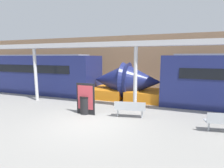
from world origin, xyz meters
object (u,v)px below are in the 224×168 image
object	(u,v)px
bench_near	(130,108)
support_column_near	(135,79)
trash_bin	(85,105)
poster_board	(86,99)
support_column_far	(36,75)
train_right	(20,73)

from	to	relation	value
bench_near	support_column_near	size ratio (longest dim) A/B	0.44
trash_bin	support_column_near	world-z (taller)	support_column_near
bench_near	poster_board	world-z (taller)	poster_board
bench_near	support_column_near	xyz separation A→B (m)	(-0.03, 1.31, 1.29)
poster_board	support_column_far	xyz separation A→B (m)	(-4.68, 1.57, 0.94)
trash_bin	poster_board	world-z (taller)	poster_board
trash_bin	support_column_far	xyz separation A→B (m)	(-4.60, 1.50, 1.31)
trash_bin	poster_board	size ratio (longest dim) A/B	0.57
support_column_far	trash_bin	bearing A→B (deg)	-18.01
support_column_near	support_column_far	xyz separation A→B (m)	(-6.98, 0.00, 0.00)
bench_near	support_column_near	bearing A→B (deg)	81.59
support_column_far	support_column_near	bearing A→B (deg)	0.00
bench_near	trash_bin	xyz separation A→B (m)	(-2.40, -0.19, -0.02)
train_right	support_column_near	size ratio (longest dim) A/B	5.65
bench_near	trash_bin	size ratio (longest dim) A/B	1.67
train_right	bench_near	size ratio (longest dim) A/B	12.72
train_right	support_column_far	distance (m)	4.93
support_column_near	trash_bin	bearing A→B (deg)	-147.74
support_column_far	poster_board	bearing A→B (deg)	-18.55
bench_near	poster_board	size ratio (longest dim) A/B	0.95
trash_bin	support_column_far	bearing A→B (deg)	161.99
poster_board	bench_near	bearing A→B (deg)	6.46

